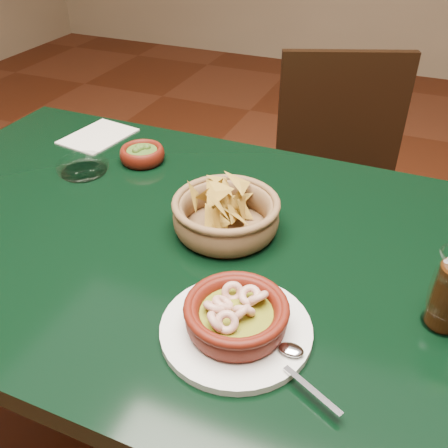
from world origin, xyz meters
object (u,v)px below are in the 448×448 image
at_px(dining_table, 164,268).
at_px(dining_chair, 339,192).
at_px(chip_basket, 226,214).
at_px(shrimp_plate, 236,318).

xyz_separation_m(dining_table, dining_chair, (0.22, 0.70, -0.16)).
bearing_deg(chip_basket, dining_table, -160.74).
relative_size(dining_table, chip_basket, 5.23).
distance_m(dining_chair, chip_basket, 0.73).
bearing_deg(shrimp_plate, dining_chair, 90.39).
xyz_separation_m(dining_chair, shrimp_plate, (0.01, -0.89, 0.29)).
bearing_deg(chip_basket, dining_chair, 80.87).
height_order(shrimp_plate, chip_basket, chip_basket).
xyz_separation_m(dining_chair, chip_basket, (-0.11, -0.66, 0.30)).
bearing_deg(dining_table, shrimp_plate, -39.19).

